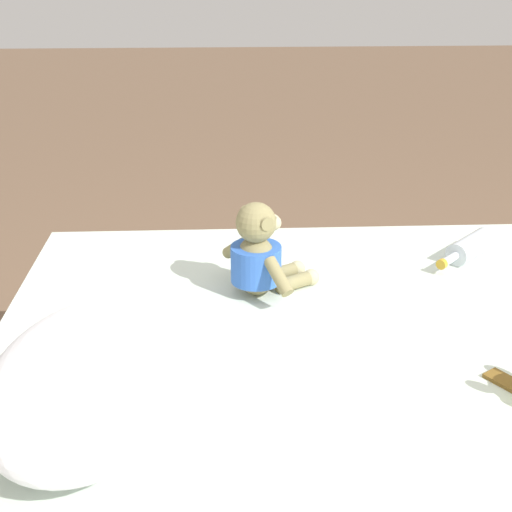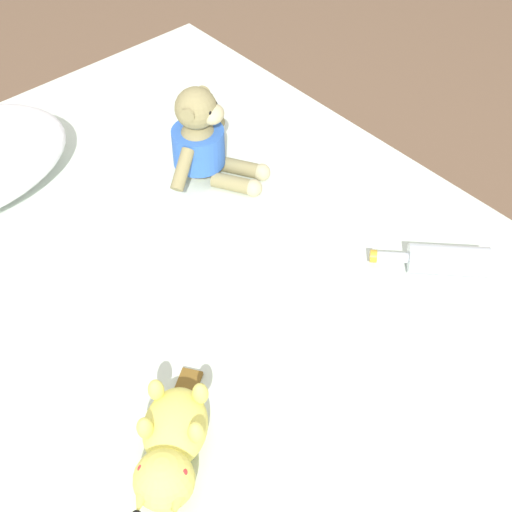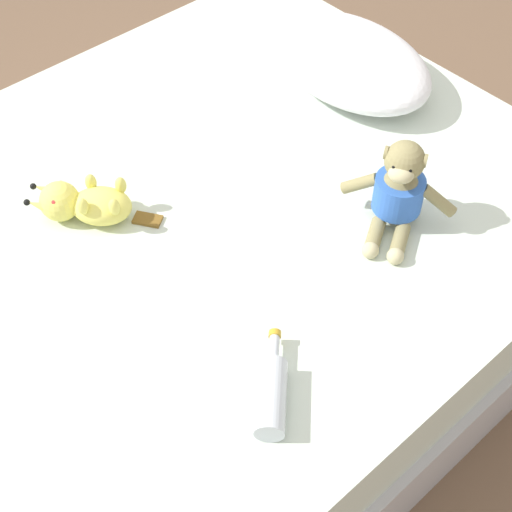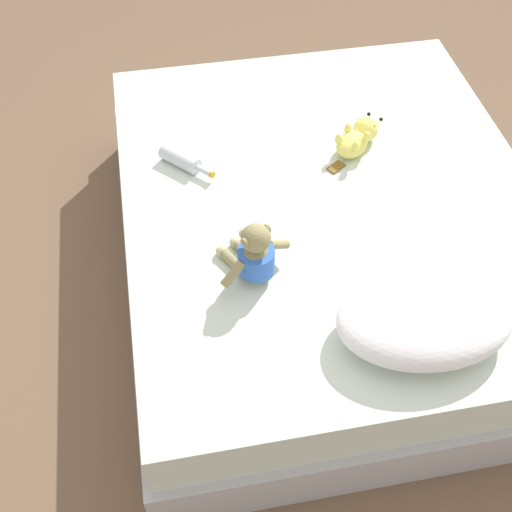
{
  "view_description": "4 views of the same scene",
  "coord_description": "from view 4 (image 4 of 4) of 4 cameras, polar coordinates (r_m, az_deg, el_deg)",
  "views": [
    {
      "loc": [
        -1.17,
        0.41,
        1.22
      ],
      "look_at": [
        0.35,
        0.34,
        0.54
      ],
      "focal_mm": 49.08,
      "sensor_mm": 36.0,
      "label": 1
    },
    {
      "loc": [
        -0.49,
        -0.82,
        1.6
      ],
      "look_at": [
        0.2,
        -0.03,
        0.53
      ],
      "focal_mm": 53.49,
      "sensor_mm": 36.0,
      "label": 2
    },
    {
      "loc": [
        1.11,
        -0.82,
        1.82
      ],
      "look_at": [
        0.26,
        -0.05,
        0.51
      ],
      "focal_mm": 54.14,
      "sensor_mm": 36.0,
      "label": 3
    },
    {
      "loc": [
        0.59,
        1.67,
        2.14
      ],
      "look_at": [
        0.35,
        0.34,
        0.54
      ],
      "focal_mm": 45.87,
      "sensor_mm": 36.0,
      "label": 4
    }
  ],
  "objects": [
    {
      "name": "plush_monkey",
      "position": [
        2.11,
        -0.19,
        0.11
      ],
      "size": [
        0.26,
        0.25,
        0.24
      ],
      "color": "#8E8456",
      "rests_on": "bed"
    },
    {
      "name": "ground_plane",
      "position": [
        2.78,
        5.79,
        -0.98
      ],
      "size": [
        16.0,
        16.0,
        0.0
      ],
      "primitive_type": "plane",
      "color": "brown"
    },
    {
      "name": "glass_bottle",
      "position": [
        2.55,
        -6.52,
        8.36
      ],
      "size": [
        0.2,
        0.21,
        0.06
      ],
      "color": "silver",
      "rests_on": "bed"
    },
    {
      "name": "pillow",
      "position": [
        2.05,
        14.48,
        -5.33
      ],
      "size": [
        0.56,
        0.39,
        0.15
      ],
      "color": "white",
      "rests_on": "bed"
    },
    {
      "name": "plush_yellow_creature",
      "position": [
        2.64,
        8.86,
        10.17
      ],
      "size": [
        0.28,
        0.26,
        0.1
      ],
      "color": "#EAE066",
      "rests_on": "bed"
    },
    {
      "name": "bed",
      "position": [
        2.62,
        6.15,
        2.01
      ],
      "size": [
        1.58,
        1.9,
        0.44
      ],
      "color": "#B2B2B7",
      "rests_on": "ground_plane"
    }
  ]
}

